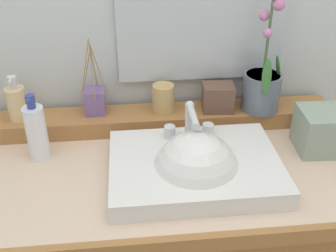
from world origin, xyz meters
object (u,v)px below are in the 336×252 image
at_px(reed_diffuser, 95,100).
at_px(trinket_box, 218,97).
at_px(soap_dispenser, 17,102).
at_px(tissue_box, 321,130).
at_px(tumbler_cup, 163,99).
at_px(lotion_bottle, 37,132).
at_px(potted_plant, 262,86).
at_px(sink_basin, 195,171).

distance_m(reed_diffuser, trinket_box, 0.39).
distance_m(soap_dispenser, tissue_box, 0.91).
distance_m(soap_dispenser, tumbler_cup, 0.44).
bearing_deg(trinket_box, tissue_box, -27.52).
bearing_deg(soap_dispenser, lotion_bottle, -60.52).
bearing_deg(tumbler_cup, reed_diffuser, 175.81).
bearing_deg(potted_plant, reed_diffuser, 176.61).
distance_m(sink_basin, trinket_box, 0.30).
bearing_deg(tissue_box, soap_dispenser, 168.90).
bearing_deg(trinket_box, lotion_bottle, -162.21).
bearing_deg(reed_diffuser, soap_dispenser, -176.33).
distance_m(potted_plant, trinket_box, 0.14).
bearing_deg(lotion_bottle, potted_plant, 10.06).
distance_m(potted_plant, reed_diffuser, 0.52).
height_order(soap_dispenser, tissue_box, soap_dispenser).
bearing_deg(tumbler_cup, tissue_box, -21.37).
distance_m(potted_plant, lotion_bottle, 0.69).
relative_size(sink_basin, trinket_box, 4.75).
bearing_deg(potted_plant, lotion_bottle, -169.94).
xyz_separation_m(potted_plant, tumbler_cup, (-0.31, 0.02, -0.04)).
bearing_deg(tissue_box, trinket_box, 148.22).
height_order(tumbler_cup, reed_diffuser, reed_diffuser).
bearing_deg(lotion_bottle, sink_basin, -17.86).
relative_size(trinket_box, lotion_bottle, 0.47).
relative_size(sink_basin, soap_dispenser, 3.20).
distance_m(trinket_box, lotion_bottle, 0.56).
relative_size(reed_diffuser, trinket_box, 2.55).
xyz_separation_m(sink_basin, reed_diffuser, (-0.27, 0.29, 0.08)).
xyz_separation_m(potted_plant, lotion_bottle, (-0.68, -0.12, -0.05)).
height_order(tumbler_cup, tissue_box, tumbler_cup).
height_order(soap_dispenser, lotion_bottle, lotion_bottle).
bearing_deg(trinket_box, soap_dispenser, -176.29).
height_order(tumbler_cup, trinket_box, tumbler_cup).
bearing_deg(sink_basin, potted_plant, 46.00).
relative_size(soap_dispenser, tissue_box, 1.09).
bearing_deg(reed_diffuser, lotion_bottle, -135.78).
height_order(soap_dispenser, tumbler_cup, soap_dispenser).
height_order(potted_plant, tumbler_cup, potted_plant).
xyz_separation_m(soap_dispenser, lotion_bottle, (0.08, -0.14, -0.03)).
bearing_deg(trinket_box, sink_basin, -108.60).
bearing_deg(tissue_box, reed_diffuser, 163.93).
bearing_deg(potted_plant, trinket_box, 175.80).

